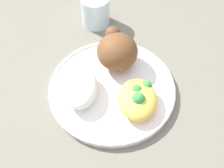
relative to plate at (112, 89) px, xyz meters
name	(u,v)px	position (x,y,z in m)	size (l,w,h in m)	color
ground_plane	(112,91)	(0.00, 0.00, -0.01)	(2.00, 2.00, 0.00)	#6D695C
plate	(112,89)	(0.00, 0.00, 0.00)	(0.27, 0.27, 0.02)	white
roasted_chicken	(117,51)	(0.07, -0.01, 0.05)	(0.10, 0.09, 0.08)	brown
rice_pile	(80,87)	(-0.02, 0.07, 0.03)	(0.11, 0.07, 0.04)	white
mac_cheese_with_broccoli	(138,98)	(-0.04, -0.05, 0.03)	(0.10, 0.08, 0.05)	#F4B94D
water_glass	(96,10)	(0.22, 0.04, 0.03)	(0.07, 0.07, 0.08)	silver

